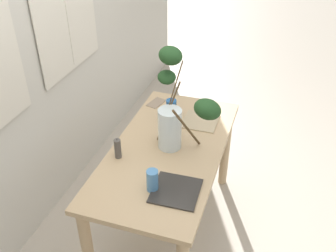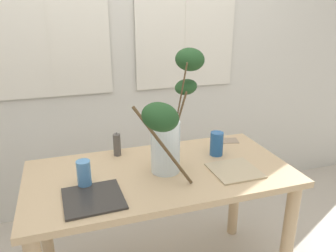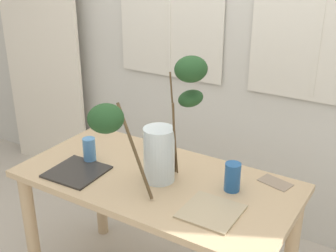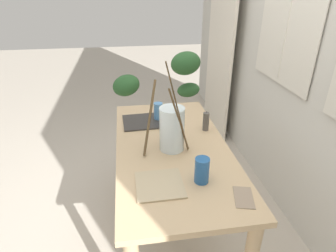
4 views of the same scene
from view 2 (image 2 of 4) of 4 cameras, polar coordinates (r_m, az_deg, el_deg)
name	(u,v)px [view 2 (image 2 of 4)]	position (r m, az deg, el deg)	size (l,w,h in m)	color
back_wall_with_windows	(120,19)	(2.58, -8.33, 17.91)	(5.87, 0.14, 3.04)	beige
dining_table	(161,192)	(1.86, -1.25, -11.37)	(1.42, 0.72, 0.77)	tan
vase_with_branches	(170,125)	(1.66, 0.38, 0.20)	(0.46, 0.52, 0.66)	silver
drinking_glass_blue_left	(84,174)	(1.67, -14.35, -8.04)	(0.07, 0.07, 0.14)	#4C84BC
drinking_glass_blue_right	(217,144)	(1.98, 8.42, -3.05)	(0.08, 0.08, 0.14)	#235693
plate_square_left	(93,198)	(1.59, -12.82, -12.13)	(0.27, 0.27, 0.01)	#2D2B28
plate_square_right	(235,170)	(1.83, 11.46, -7.56)	(0.25, 0.25, 0.01)	tan
napkin_folded	(226,141)	(2.21, 10.00, -2.51)	(0.16, 0.09, 0.00)	gray
pillar_candle	(117,145)	(1.97, -8.84, -3.24)	(0.04, 0.04, 0.15)	#514C47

